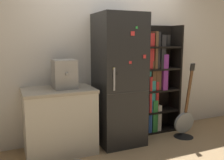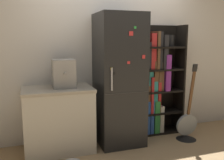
# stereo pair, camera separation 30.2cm
# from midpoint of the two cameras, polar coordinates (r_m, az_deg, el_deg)

# --- Properties ---
(ground_plane) EXTENTS (16.00, 16.00, 0.00)m
(ground_plane) POSITION_cam_midpoint_polar(r_m,az_deg,el_deg) (3.80, 4.61, -14.57)
(ground_plane) COLOR tan
(wall_back) EXTENTS (8.00, 0.05, 2.60)m
(wall_back) POSITION_cam_midpoint_polar(r_m,az_deg,el_deg) (3.92, 2.12, 5.84)
(wall_back) COLOR white
(wall_back) RESTS_ON ground_plane
(refrigerator) EXTENTS (0.65, 0.67, 1.90)m
(refrigerator) POSITION_cam_midpoint_polar(r_m,az_deg,el_deg) (3.64, 4.01, 0.01)
(refrigerator) COLOR black
(refrigerator) RESTS_ON ground_plane
(bookshelf) EXTENTS (0.72, 0.32, 1.76)m
(bookshelf) POSITION_cam_midpoint_polar(r_m,az_deg,el_deg) (4.13, 12.02, -0.66)
(bookshelf) COLOR black
(bookshelf) RESTS_ON ground_plane
(kitchen_counter) EXTENTS (0.94, 0.64, 0.88)m
(kitchen_counter) POSITION_cam_midpoint_polar(r_m,az_deg,el_deg) (3.54, -9.74, -8.83)
(kitchen_counter) COLOR beige
(kitchen_counter) RESTS_ON ground_plane
(espresso_machine) EXTENTS (0.30, 0.37, 0.38)m
(espresso_machine) POSITION_cam_midpoint_polar(r_m,az_deg,el_deg) (3.42, -8.56, 1.47)
(espresso_machine) COLOR #A5A39E
(espresso_machine) RESTS_ON kitchen_counter
(guitar) EXTENTS (0.34, 0.31, 1.19)m
(guitar) POSITION_cam_midpoint_polar(r_m,az_deg,el_deg) (4.13, 18.78, -10.52)
(guitar) COLOR black
(guitar) RESTS_ON ground_plane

